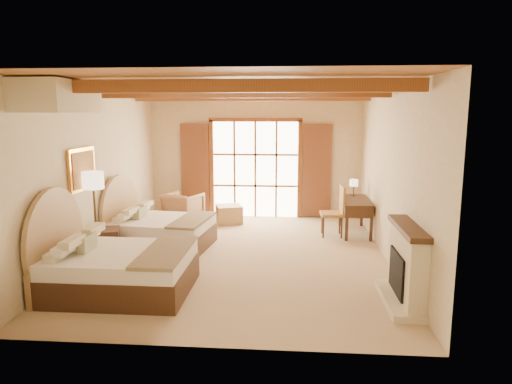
# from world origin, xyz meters

# --- Properties ---
(floor) EXTENTS (7.00, 7.00, 0.00)m
(floor) POSITION_xyz_m (0.00, 0.00, 0.00)
(floor) COLOR #CDAE89
(floor) RESTS_ON ground
(wall_back) EXTENTS (5.50, 0.00, 5.50)m
(wall_back) POSITION_xyz_m (0.00, 3.50, 1.60)
(wall_back) COLOR beige
(wall_back) RESTS_ON ground
(wall_left) EXTENTS (0.00, 7.00, 7.00)m
(wall_left) POSITION_xyz_m (-2.75, 0.00, 1.60)
(wall_left) COLOR beige
(wall_left) RESTS_ON ground
(wall_right) EXTENTS (0.00, 7.00, 7.00)m
(wall_right) POSITION_xyz_m (2.75, 0.00, 1.60)
(wall_right) COLOR beige
(wall_right) RESTS_ON ground
(ceiling) EXTENTS (7.00, 7.00, 0.00)m
(ceiling) POSITION_xyz_m (0.00, 0.00, 3.20)
(ceiling) COLOR #A76230
(ceiling) RESTS_ON ground
(ceiling_beams) EXTENTS (5.39, 4.60, 0.18)m
(ceiling_beams) POSITION_xyz_m (0.00, 0.00, 3.08)
(ceiling_beams) COLOR #974D26
(ceiling_beams) RESTS_ON ceiling
(french_doors) EXTENTS (3.95, 0.08, 2.60)m
(french_doors) POSITION_xyz_m (0.00, 3.44, 1.25)
(french_doors) COLOR white
(french_doors) RESTS_ON ground
(fireplace) EXTENTS (0.46, 1.40, 1.16)m
(fireplace) POSITION_xyz_m (2.60, -2.00, 0.51)
(fireplace) COLOR beige
(fireplace) RESTS_ON ground
(painting) EXTENTS (0.06, 0.95, 0.75)m
(painting) POSITION_xyz_m (-2.70, -0.75, 1.75)
(painting) COLOR orange
(painting) RESTS_ON wall_left
(canopy_valance) EXTENTS (0.70, 1.40, 0.45)m
(canopy_valance) POSITION_xyz_m (-2.40, -2.00, 2.95)
(canopy_valance) COLOR beige
(canopy_valance) RESTS_ON ceiling
(bed_near) EXTENTS (2.13, 1.67, 1.41)m
(bed_near) POSITION_xyz_m (-1.81, -1.91, 0.43)
(bed_near) COLOR #412C18
(bed_near) RESTS_ON floor
(bed_far) EXTENTS (2.11, 1.68, 1.28)m
(bed_far) POSITION_xyz_m (-1.84, 0.51, 0.39)
(bed_far) COLOR #412C18
(bed_far) RESTS_ON floor
(nightstand) EXTENTS (0.64, 0.64, 0.61)m
(nightstand) POSITION_xyz_m (-2.48, -0.48, 0.30)
(nightstand) COLOR #412C18
(nightstand) RESTS_ON floor
(floor_lamp) EXTENTS (0.36, 0.36, 1.72)m
(floor_lamp) POSITION_xyz_m (-2.50, -0.80, 1.46)
(floor_lamp) COLOR #372A17
(floor_lamp) RESTS_ON floor
(armchair) EXTENTS (1.07, 1.08, 0.77)m
(armchair) POSITION_xyz_m (-1.74, 2.52, 0.39)
(armchair) COLOR #A2704A
(armchair) RESTS_ON floor
(ottoman) EXTENTS (0.76, 0.76, 0.44)m
(ottoman) POSITION_xyz_m (-0.60, 2.68, 0.22)
(ottoman) COLOR tan
(ottoman) RESTS_ON floor
(desk) EXTENTS (0.64, 1.46, 0.79)m
(desk) POSITION_xyz_m (2.41, 1.91, 0.42)
(desk) COLOR #412C18
(desk) RESTS_ON floor
(desk_chair) EXTENTS (0.53, 0.53, 1.13)m
(desk_chair) POSITION_xyz_m (1.89, 1.62, 0.35)
(desk_chair) COLOR #A66C34
(desk_chair) RESTS_ON floor
(desk_lamp) EXTENTS (0.20, 0.20, 0.39)m
(desk_lamp) POSITION_xyz_m (2.42, 2.37, 1.08)
(desk_lamp) COLOR #372A17
(desk_lamp) RESTS_ON desk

